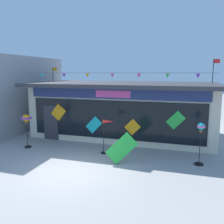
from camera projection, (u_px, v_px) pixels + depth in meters
ground_plane at (71, 171)px, 9.64m from camera, size 80.00×80.00×0.00m
kite_shop_building at (124, 108)px, 15.20m from camera, size 11.02×5.78×4.65m
wind_spinner_far_left at (26, 121)px, 12.51m from camera, size 0.40×0.40×1.77m
wind_spinner_left at (107, 128)px, 11.52m from camera, size 0.67×0.31×1.71m
wind_spinner_center_left at (201, 135)px, 10.12m from camera, size 0.38×0.38×1.85m
display_kite_on_ground at (122, 148)px, 10.37m from camera, size 1.38×0.43×1.38m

